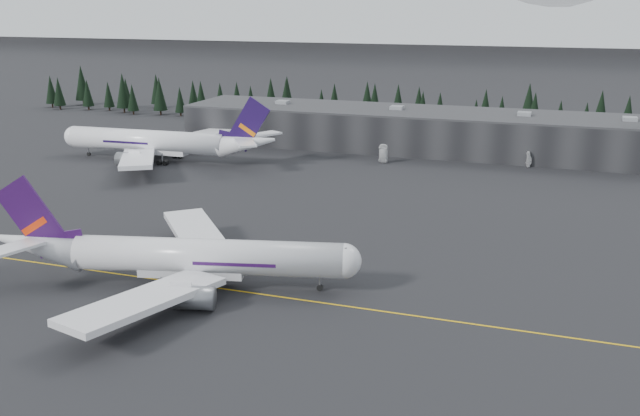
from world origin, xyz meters
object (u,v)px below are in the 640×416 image
(jet_main, at_px, (176,256))
(jet_parked, at_px, (165,142))
(terminal, at_px, (427,130))
(gse_vehicle_b, at_px, (529,164))
(gse_vehicle_a, at_px, (384,160))

(jet_main, relative_size, jet_parked, 0.89)
(terminal, relative_size, jet_main, 2.57)
(terminal, xyz_separation_m, jet_parked, (-70.58, -43.18, -0.52))
(terminal, distance_m, gse_vehicle_b, 37.08)
(jet_main, distance_m, jet_parked, 100.06)
(jet_parked, bearing_deg, gse_vehicle_a, -165.69)
(terminal, relative_size, jet_parked, 2.29)
(jet_main, bearing_deg, terminal, 68.65)
(jet_parked, height_order, gse_vehicle_b, jet_parked)
(jet_main, relative_size, gse_vehicle_b, 13.21)
(jet_parked, xyz_separation_m, gse_vehicle_a, (62.48, 19.38, -4.98))
(jet_parked, height_order, gse_vehicle_a, jet_parked)
(jet_parked, bearing_deg, jet_main, 119.06)
(jet_main, height_order, gse_vehicle_a, jet_main)
(gse_vehicle_b, bearing_deg, terminal, -127.87)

